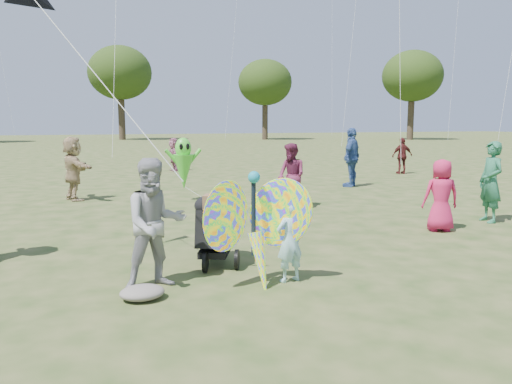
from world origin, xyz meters
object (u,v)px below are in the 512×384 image
(crowd_d, at_px, (73,168))
(butterfly_kite, at_px, (256,229))
(crowd_j, at_px, (174,154))
(child_girl, at_px, (290,241))
(crowd_e, at_px, (291,176))
(jogging_stroller, at_px, (214,225))
(adult_man, at_px, (155,224))
(crowd_h, at_px, (402,156))
(crowd_f, at_px, (491,182))
(crowd_a, at_px, (441,195))
(crowd_c, at_px, (352,157))
(alien_kite, at_px, (184,166))

(crowd_d, distance_m, butterfly_kite, 8.86)
(crowd_j, bearing_deg, child_girl, -11.29)
(crowd_d, distance_m, crowd_e, 6.07)
(crowd_e, relative_size, jogging_stroller, 1.43)
(crowd_e, height_order, jogging_stroller, crowd_e)
(adult_man, bearing_deg, crowd_d, 91.10)
(crowd_h, bearing_deg, adult_man, 50.97)
(crowd_f, bearing_deg, crowd_j, -151.73)
(crowd_d, relative_size, crowd_e, 1.08)
(crowd_e, bearing_deg, adult_man, -52.78)
(crowd_e, bearing_deg, crowd_a, 13.34)
(crowd_a, xyz_separation_m, crowd_d, (-6.94, 6.58, 0.16))
(butterfly_kite, bearing_deg, child_girl, 4.13)
(child_girl, relative_size, adult_man, 0.66)
(crowd_c, distance_m, crowd_d, 8.74)
(crowd_j, distance_m, jogging_stroller, 14.75)
(crowd_h, bearing_deg, jogging_stroller, 51.37)
(child_girl, height_order, adult_man, adult_man)
(crowd_d, bearing_deg, jogging_stroller, 177.43)
(crowd_c, relative_size, jogging_stroller, 1.72)
(crowd_f, distance_m, alien_kite, 7.66)
(crowd_c, distance_m, crowd_e, 4.73)
(crowd_a, height_order, butterfly_kite, butterfly_kite)
(crowd_d, relative_size, crowd_f, 1.01)
(crowd_j, height_order, jogging_stroller, crowd_j)
(jogging_stroller, bearing_deg, crowd_h, 68.26)
(crowd_c, bearing_deg, adult_man, 7.78)
(butterfly_kite, bearing_deg, crowd_d, 105.36)
(child_girl, bearing_deg, crowd_c, -137.27)
(crowd_c, bearing_deg, crowd_j, -96.30)
(crowd_c, height_order, alien_kite, crowd_c)
(child_girl, height_order, butterfly_kite, butterfly_kite)
(child_girl, distance_m, crowd_f, 6.17)
(crowd_a, relative_size, alien_kite, 0.83)
(jogging_stroller, bearing_deg, crowd_d, 130.46)
(crowd_h, bearing_deg, crowd_c, 43.06)
(butterfly_kite, xyz_separation_m, alien_kite, (0.52, 7.47, 0.20))
(adult_man, distance_m, jogging_stroller, 1.30)
(crowd_j, bearing_deg, crowd_e, -0.67)
(crowd_j, height_order, butterfly_kite, butterfly_kite)
(adult_man, height_order, jogging_stroller, adult_man)
(crowd_a, bearing_deg, crowd_h, -103.64)
(crowd_e, distance_m, alien_kite, 3.11)
(crowd_c, bearing_deg, crowd_e, 2.49)
(crowd_j, bearing_deg, adult_man, -17.79)
(crowd_h, bearing_deg, crowd_a, 65.91)
(crowd_a, height_order, crowd_c, crowd_c)
(crowd_f, height_order, crowd_h, crowd_f)
(crowd_e, relative_size, crowd_j, 1.12)
(crowd_h, distance_m, butterfly_kite, 15.51)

